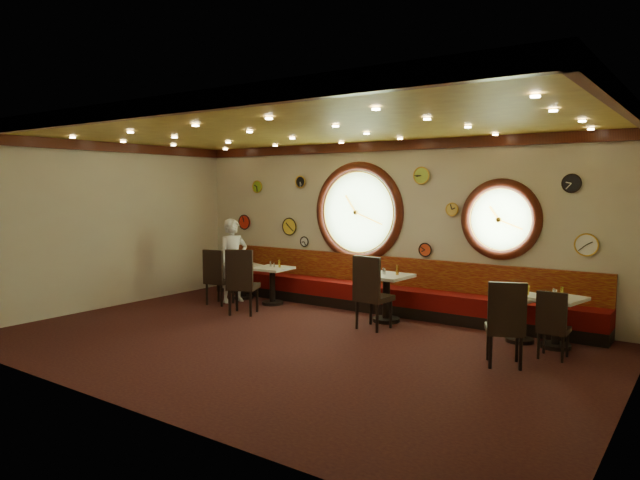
{
  "coord_description": "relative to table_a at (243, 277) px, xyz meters",
  "views": [
    {
      "loc": [
        5.23,
        -6.6,
        2.34
      ],
      "look_at": [
        0.02,
        0.8,
        1.5
      ],
      "focal_mm": 32.0,
      "sensor_mm": 36.0,
      "label": 1
    }
  ],
  "objects": [
    {
      "name": "wall_clock_8",
      "position": [
        6.22,
        0.79,
        1.94
      ],
      "size": [
        0.28,
        0.03,
        0.28
      ],
      "primitive_type": "cylinder",
      "rotation": [
        1.57,
        0.0,
        0.0
      ],
      "color": "black",
      "rests_on": "wall_back"
    },
    {
      "name": "wall_front",
      "position": [
        2.92,
        -5.17,
        1.14
      ],
      "size": [
        9.0,
        0.02,
        3.2
      ],
      "primitive_type": "cube",
      "color": "beige",
      "rests_on": "floor"
    },
    {
      "name": "banquette_seat",
      "position": [
        2.92,
        0.55,
        -0.11
      ],
      "size": [
        8.0,
        0.55,
        0.3
      ],
      "primitive_type": "cube",
      "color": "#580707",
      "rests_on": "banquette_base"
    },
    {
      "name": "wall_clock_2",
      "position": [
        -0.68,
        0.79,
        1.09
      ],
      "size": [
        0.32,
        0.03,
        0.32
      ],
      "primitive_type": "cylinder",
      "rotation": [
        1.57,
        0.0,
        0.0
      ],
      "color": "red",
      "rests_on": "wall_back"
    },
    {
      "name": "floor",
      "position": [
        2.92,
        -2.17,
        -0.46
      ],
      "size": [
        9.0,
        6.0,
        0.0
      ],
      "primitive_type": "cube",
      "color": "black",
      "rests_on": "ground"
    },
    {
      "name": "condiment_d_pepper",
      "position": [
        5.74,
        -0.14,
        0.31
      ],
      "size": [
        0.03,
        0.03,
        0.09
      ],
      "primitive_type": "cylinder",
      "color": "#B7B8BC",
      "rests_on": "table_d"
    },
    {
      "name": "banquette_base",
      "position": [
        2.92,
        0.55,
        -0.36
      ],
      "size": [
        8.0,
        0.55,
        0.2
      ],
      "primitive_type": "cube",
      "color": "black",
      "rests_on": "floor"
    },
    {
      "name": "condiment_c_pepper",
      "position": [
        3.43,
        -0.11,
        0.43
      ],
      "size": [
        0.04,
        0.04,
        0.1
      ],
      "primitive_type": "cylinder",
      "color": "#BDBCC1",
      "rests_on": "table_c"
    },
    {
      "name": "condiment_c_salt",
      "position": [
        3.38,
        -0.07,
        0.43
      ],
      "size": [
        0.04,
        0.04,
        0.11
      ],
      "primitive_type": "cylinder",
      "color": "silver",
      "rests_on": "table_c"
    },
    {
      "name": "wall_clock_3",
      "position": [
        3.67,
        0.79,
        2.09
      ],
      "size": [
        0.3,
        0.03,
        0.3
      ],
      "primitive_type": "cylinder",
      "rotation": [
        1.57,
        0.0,
        0.0
      ],
      "color": "#ADD141",
      "rests_on": "wall_back"
    },
    {
      "name": "wall_clock_6",
      "position": [
        6.47,
        0.79,
        0.99
      ],
      "size": [
        0.34,
        0.03,
        0.34
      ],
      "primitive_type": "cylinder",
      "rotation": [
        1.57,
        0.0,
        0.0
      ],
      "color": "white",
      "rests_on": "wall_back"
    },
    {
      "name": "wall_clock_5",
      "position": [
        4.27,
        0.79,
        1.49
      ],
      "size": [
        0.22,
        0.03,
        0.22
      ],
      "primitive_type": "cylinder",
      "rotation": [
        1.57,
        0.0,
        0.0
      ],
      "color": "#E9C24D",
      "rests_on": "wall_back"
    },
    {
      "name": "wall_clock_0",
      "position": [
        0.62,
        0.79,
        1.04
      ],
      "size": [
        0.36,
        0.03,
        0.36
      ],
      "primitive_type": "cylinder",
      "rotation": [
        1.57,
        0.0,
        0.0
      ],
      "color": "yellow",
      "rests_on": "wall_back"
    },
    {
      "name": "condiment_a_bottle",
      "position": [
        0.06,
        0.11,
        0.34
      ],
      "size": [
        0.04,
        0.04,
        0.14
      ],
      "primitive_type": "cylinder",
      "color": "gold",
      "rests_on": "table_a"
    },
    {
      "name": "table_c",
      "position": [
        3.46,
        -0.1,
        0.07
      ],
      "size": [
        0.8,
        0.8,
        0.83
      ],
      "color": "black",
      "rests_on": "floor"
    },
    {
      "name": "porthole_right_ring",
      "position": [
        5.12,
        0.78,
        1.34
      ],
      "size": [
        1.09,
        0.03,
        1.09
      ],
      "primitive_type": "torus",
      "rotation": [
        1.57,
        0.0,
        0.0
      ],
      "color": "gold",
      "rests_on": "wall_back"
    },
    {
      "name": "condiment_b_salt",
      "position": [
        0.79,
        -0.05,
        0.35
      ],
      "size": [
        0.04,
        0.04,
        0.1
      ],
      "primitive_type": "cylinder",
      "color": "#BAB9BE",
      "rests_on": "table_b"
    },
    {
      "name": "condiment_e_pepper",
      "position": [
        6.25,
        -0.12,
        0.35
      ],
      "size": [
        0.04,
        0.04,
        0.11
      ],
      "primitive_type": "cylinder",
      "color": "silver",
      "rests_on": "table_e"
    },
    {
      "name": "chair_b",
      "position": [
        1.04,
        -1.18,
        0.24
      ],
      "size": [
        0.67,
        0.67,
        0.75
      ],
      "rotation": [
        0.0,
        0.0,
        0.42
      ],
      "color": "black",
      "rests_on": "floor"
    },
    {
      "name": "molding_back",
      "position": [
        2.92,
        0.78,
        2.65
      ],
      "size": [
        9.0,
        0.1,
        0.18
      ],
      "primitive_type": "cube",
      "color": "#3A130A",
      "rests_on": "wall_back"
    },
    {
      "name": "table_e",
      "position": [
        6.27,
        -0.12,
        0.02
      ],
      "size": [
        0.82,
        0.82,
        0.75
      ],
      "color": "black",
      "rests_on": "floor"
    },
    {
      "name": "wall_clock_1",
      "position": [
        0.92,
        0.79,
        1.99
      ],
      "size": [
        0.24,
        0.03,
        0.24
      ],
      "primitive_type": "cylinder",
      "rotation": [
        1.57,
        0.0,
        0.0
      ],
      "color": "black",
      "rests_on": "wall_back"
    },
    {
      "name": "condiment_b_bottle",
      "position": [
        1.03,
        -0.06,
        0.37
      ],
      "size": [
        0.05,
        0.05,
        0.15
      ],
      "primitive_type": "cylinder",
      "color": "gold",
      "rests_on": "table_b"
    },
    {
      "name": "chair_e",
      "position": [
        6.36,
        -0.75,
        0.08
      ],
      "size": [
        0.4,
        0.4,
        0.58
      ],
      "rotation": [
        0.0,
        0.0,
        0.01
      ],
      "color": "black",
      "rests_on": "floor"
    },
    {
      "name": "molding_left",
      "position": [
        -1.53,
        -2.17,
        2.65
      ],
      "size": [
        0.1,
        6.0,
        0.18
      ],
      "primitive_type": "cube",
      "color": "#3A130A",
      "rests_on": "wall_back"
    },
    {
      "name": "chair_a",
      "position": [
        0.02,
        -0.8,
        0.18
      ],
      "size": [
        0.52,
        0.52,
        0.69
      ],
      "rotation": [
        0.0,
        0.0,
        0.13
      ],
      "color": "black",
      "rests_on": "floor"
    },
    {
      "name": "condiment_e_bottle",
      "position": [
        6.31,
        -0.03,
        0.37
      ],
      "size": [
        0.04,
        0.04,
        0.14
      ],
      "primitive_type": "cylinder",
      "color": "gold",
      "rests_on": "table_e"
    },
    {
      "name": "table_d",
      "position": [
        5.75,
        -0.09,
        -0.0
      ],
      "size": [
        0.85,
        0.85,
        0.72
      ],
      "color": "black",
      "rests_on": "floor"
    },
    {
      "name": "molding_right",
      "position": [
        7.37,
        -2.17,
        2.65
      ],
      "size": [
        0.1,
        6.0,
        0.18
      ],
      "primitive_type": "cube",
      "color": "#3A130A",
      "rests_on": "wall_back"
    },
    {
      "name": "porthole_right_frame",
      "position": [
        5.12,
        0.81,
        1.34
      ],
      "size": [
        1.38,
        0.18,
        1.38
      ],
      "primitive_type": "torus",
      "rotation": [
        1.57,
        0.0,
        0.0
      ],
      "color": "#3A130A",
      "rests_on": "wall_back"
    },
    {
      "name": "wall_back",
      "position": [
        2.92,
        0.83,
        1.14
      ],
      "size": [
        9.0,
        0.02,
        3.2
      ],
      "primitive_type": "cube",
      "color": "beige",
      "rests_on": "floor"
    },
    {
      "name": "porthole_left_ring",
      "position": [
        2.32,
        0.78,
        1.39
      ],
      "size": [
        1.61,
        0.03,
        1.61
      ],
      "primitive_type": "torus",
      "rotation": [
        1.57,
        0.0,
        0.0
      ],
      "color": "gold",
      "rests_on": "wall_back"
    },
    {
      "name": "molding_front",
      "position": [
        2.92,
        -5.12,
        2.65
      ],
      "size": [
        9.0,
        0.1,
        0.18
      ],
      "primitive_type": "cube",
      "color": "#3A130A",
      "rests_on": "wall_back"
    },
    {
      "name": "porthole_left_frame",
      "position": [
        2.32,
        0.81,
        1.39
      ],
      "size": [
        1.98,
        0.18,
        1.98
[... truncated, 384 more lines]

